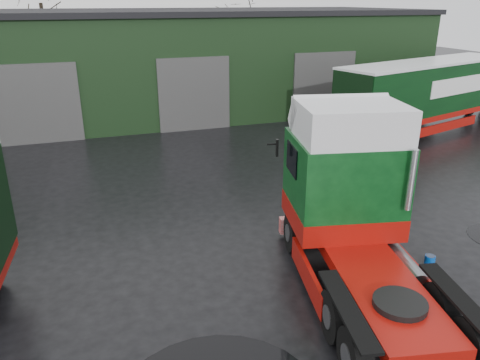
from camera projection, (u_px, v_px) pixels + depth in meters
name	position (u px, v px, depth m)	size (l,w,h in m)	color
ground	(245.00, 254.00, 13.59)	(100.00, 100.00, 0.00)	black
warehouse	(172.00, 60.00, 30.68)	(32.40, 12.40, 6.30)	black
hero_tractor	(372.00, 215.00, 10.74)	(3.09, 7.29, 4.53)	#0A3D15
lorry_right	(425.00, 98.00, 24.86)	(2.60, 15.04, 3.95)	silver
wash_bucket	(430.00, 260.00, 13.00)	(0.28, 0.28, 0.26)	#084ABF
tree_back_a	(44.00, 29.00, 36.50)	(4.40, 4.40, 9.50)	black
tree_back_b	(238.00, 37.00, 41.71)	(4.40, 4.40, 7.50)	black
puddle_1	(361.00, 174.00, 19.71)	(2.66, 2.66, 0.01)	black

